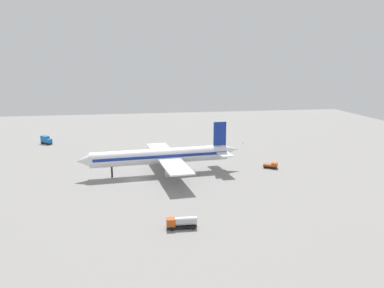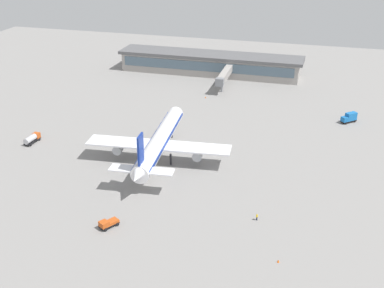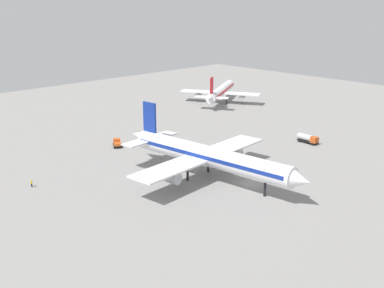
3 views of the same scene
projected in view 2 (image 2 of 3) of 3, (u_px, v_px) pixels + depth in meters
The scene contains 10 objects.
ground at pixel (154, 145), 150.27m from camera, with size 288.00×288.00×0.00m, color gray.
terminal_building at pixel (210, 63), 217.07m from camera, with size 80.08×14.59×8.79m.
airplane_at_gate at pixel (160, 141), 139.19m from camera, with size 40.78×50.66×15.41m.
fuel_truck at pixel (32, 139), 151.18m from camera, with size 2.47×6.39×2.50m.
catering_truck at pixel (349, 118), 166.14m from camera, with size 5.37×5.23×3.30m.
pushback_tractor at pixel (108, 223), 110.15m from camera, with size 3.91×4.75×1.90m.
ground_crew_worker at pixel (257, 217), 112.78m from camera, with size 0.43×0.57×1.67m.
jet_bridge at pixel (225, 75), 198.86m from camera, with size 3.40×23.48×6.74m.
safety_cone_near_gate at pixel (278, 261), 99.23m from camera, with size 0.44×0.44×0.60m, color #EA590C.
safety_cone_mid_apron at pixel (205, 97), 189.06m from camera, with size 0.44×0.44×0.60m, color #EA590C.
Camera 2 is at (-48.18, 128.22, 62.85)m, focal length 46.61 mm.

